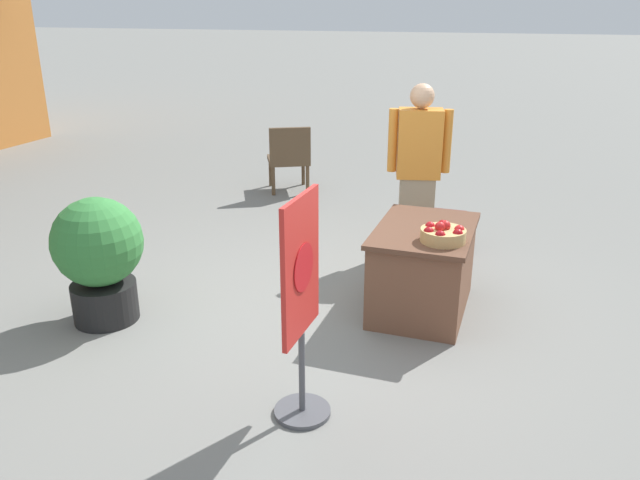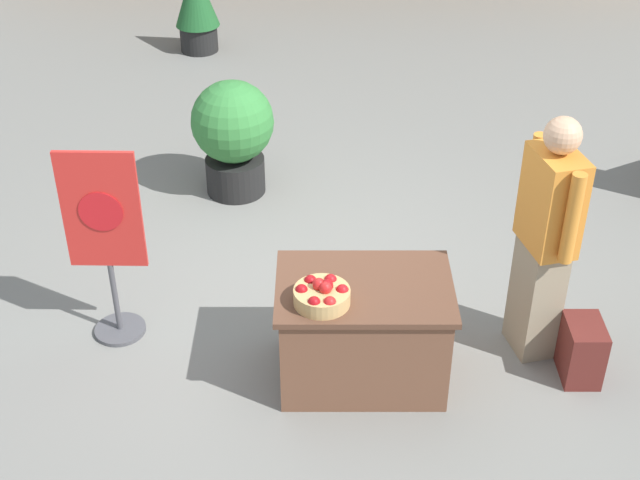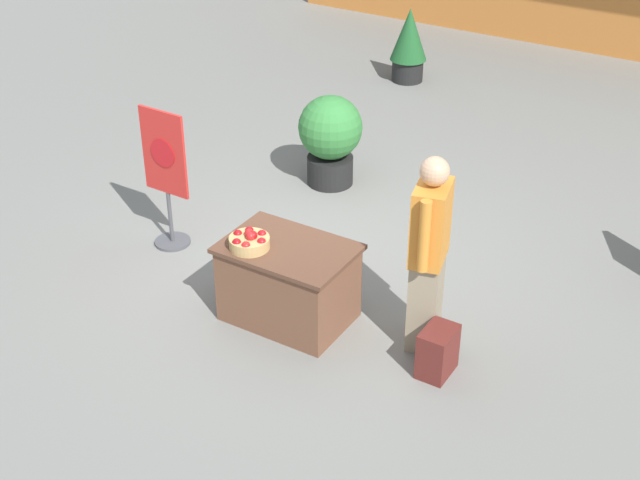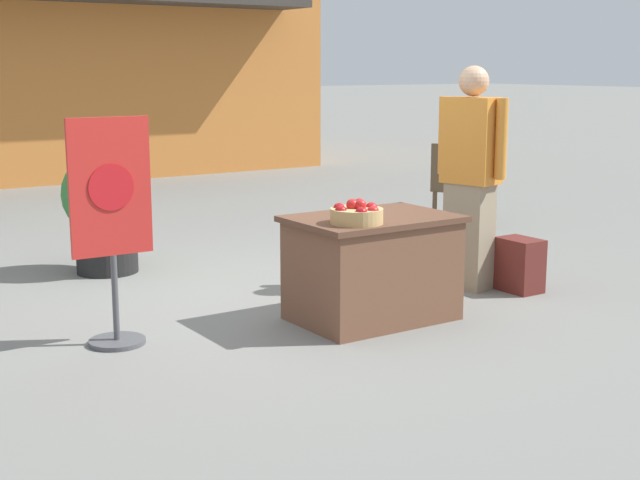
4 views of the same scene
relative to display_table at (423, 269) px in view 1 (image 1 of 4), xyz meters
The scene contains 8 objects.
ground_plane 1.00m from the display_table, 112.18° to the left, with size 120.00×120.00×0.00m, color slate.
display_table is the anchor object (origin of this frame).
apple_basket 0.53m from the display_table, 146.12° to the right, with size 0.35×0.35×0.16m.
person_visitor 1.31m from the display_table, 13.82° to the left, with size 0.35×0.59×1.74m.
backpack 1.44m from the display_table, ahead, with size 0.24×0.34×0.42m.
poster_board 1.80m from the display_table, 165.44° to the left, with size 0.52×0.36×1.44m.
patio_chair 3.81m from the display_table, 38.59° to the left, with size 0.74×0.74×0.92m.
potted_plant_near_right 2.63m from the display_table, 113.06° to the left, with size 0.71×0.71×1.04m.
Camera 1 is at (-4.44, -1.60, 2.42)m, focal length 35.00 mm.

